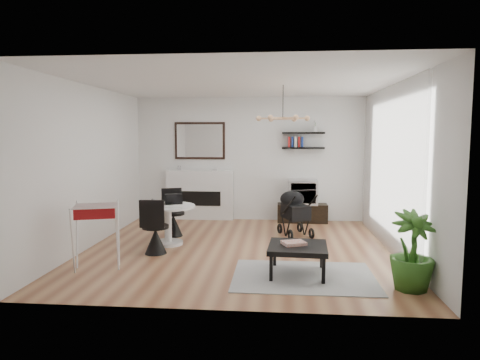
# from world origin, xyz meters

# --- Properties ---
(floor) EXTENTS (5.00, 5.00, 0.00)m
(floor) POSITION_xyz_m (0.00, 0.00, 0.00)
(floor) COLOR brown
(floor) RESTS_ON ground
(ceiling) EXTENTS (5.00, 5.00, 0.00)m
(ceiling) POSITION_xyz_m (0.00, 0.00, 2.70)
(ceiling) COLOR white
(ceiling) RESTS_ON wall_back
(wall_back) EXTENTS (5.00, 0.00, 5.00)m
(wall_back) POSITION_xyz_m (0.00, 2.50, 1.35)
(wall_back) COLOR white
(wall_back) RESTS_ON floor
(wall_left) EXTENTS (0.00, 5.00, 5.00)m
(wall_left) POSITION_xyz_m (-2.50, 0.00, 1.35)
(wall_left) COLOR white
(wall_left) RESTS_ON floor
(wall_right) EXTENTS (0.00, 5.00, 5.00)m
(wall_right) POSITION_xyz_m (2.50, 0.00, 1.35)
(wall_right) COLOR white
(wall_right) RESTS_ON floor
(sheer_curtain) EXTENTS (0.04, 3.60, 2.60)m
(sheer_curtain) POSITION_xyz_m (2.40, 0.20, 1.35)
(sheer_curtain) COLOR white
(sheer_curtain) RESTS_ON wall_right
(fireplace) EXTENTS (1.50, 0.17, 2.16)m
(fireplace) POSITION_xyz_m (-1.10, 2.42, 0.69)
(fireplace) COLOR white
(fireplace) RESTS_ON floor
(shelf_lower) EXTENTS (0.90, 0.25, 0.04)m
(shelf_lower) POSITION_xyz_m (1.16, 2.37, 1.60)
(shelf_lower) COLOR black
(shelf_lower) RESTS_ON wall_back
(shelf_upper) EXTENTS (0.90, 0.25, 0.04)m
(shelf_upper) POSITION_xyz_m (1.16, 2.37, 1.92)
(shelf_upper) COLOR black
(shelf_upper) RESTS_ON wall_back
(pendant_lamp) EXTENTS (0.90, 0.90, 0.10)m
(pendant_lamp) POSITION_xyz_m (0.70, 0.30, 2.15)
(pendant_lamp) COLOR tan
(pendant_lamp) RESTS_ON ceiling
(tv_console) EXTENTS (1.06, 0.37, 0.40)m
(tv_console) POSITION_xyz_m (1.16, 2.30, 0.20)
(tv_console) COLOR black
(tv_console) RESTS_ON floor
(crt_tv) EXTENTS (0.61, 0.53, 0.53)m
(crt_tv) POSITION_xyz_m (1.16, 2.30, 0.67)
(crt_tv) COLOR #BAB9BC
(crt_tv) RESTS_ON tv_console
(dining_table) EXTENTS (0.93, 0.93, 0.68)m
(dining_table) POSITION_xyz_m (-1.24, 0.19, 0.45)
(dining_table) COLOR white
(dining_table) RESTS_ON floor
(laptop) EXTENTS (0.38, 0.27, 0.03)m
(laptop) POSITION_xyz_m (-1.33, 0.15, 0.69)
(laptop) COLOR black
(laptop) RESTS_ON dining_table
(black_bag) EXTENTS (0.33, 0.26, 0.18)m
(black_bag) POSITION_xyz_m (-1.18, 0.35, 0.77)
(black_bag) COLOR black
(black_bag) RESTS_ON dining_table
(newspaper) EXTENTS (0.38, 0.33, 0.01)m
(newspaper) POSITION_xyz_m (-1.11, 0.09, 0.68)
(newspaper) COLOR silver
(newspaper) RESTS_ON dining_table
(drinking_glass) EXTENTS (0.05, 0.05, 0.09)m
(drinking_glass) POSITION_xyz_m (-1.54, 0.30, 0.72)
(drinking_glass) COLOR white
(drinking_glass) RESTS_ON dining_table
(chair_far) EXTENTS (0.46, 0.47, 0.88)m
(chair_far) POSITION_xyz_m (-1.31, 0.82, 0.28)
(chair_far) COLOR black
(chair_far) RESTS_ON floor
(chair_near) EXTENTS (0.42, 0.43, 0.89)m
(chair_near) POSITION_xyz_m (-1.30, -0.41, 0.28)
(chair_near) COLOR black
(chair_near) RESTS_ON floor
(drying_rack) EXTENTS (0.77, 0.74, 0.92)m
(drying_rack) POSITION_xyz_m (-1.89, -1.24, 0.48)
(drying_rack) COLOR white
(drying_rack) RESTS_ON floor
(stroller) EXTENTS (0.69, 0.85, 0.93)m
(stroller) POSITION_xyz_m (0.94, 1.09, 0.40)
(stroller) COLOR black
(stroller) RESTS_ON floor
(rug) EXTENTS (1.86, 1.35, 0.01)m
(rug) POSITION_xyz_m (0.98, -1.32, 0.01)
(rug) COLOR #9C9C9C
(rug) RESTS_ON floor
(coffee_table) EXTENTS (0.82, 0.82, 0.40)m
(coffee_table) POSITION_xyz_m (0.90, -1.24, 0.36)
(coffee_table) COLOR black
(coffee_table) RESTS_ON rug
(magazines) EXTENTS (0.36, 0.32, 0.04)m
(magazines) POSITION_xyz_m (0.85, -1.22, 0.43)
(magazines) COLOR #BC472F
(magazines) RESTS_ON coffee_table
(potted_plant) EXTENTS (0.67, 0.67, 0.97)m
(potted_plant) POSITION_xyz_m (2.25, -1.67, 0.48)
(potted_plant) COLOR #2E611B
(potted_plant) RESTS_ON floor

